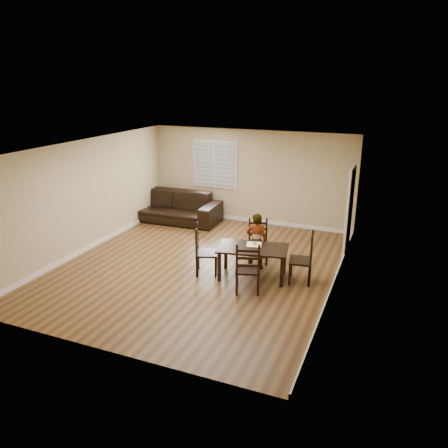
{
  "coord_description": "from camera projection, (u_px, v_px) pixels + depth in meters",
  "views": [
    {
      "loc": [
        3.98,
        -8.22,
        4.07
      ],
      "look_at": [
        0.51,
        0.24,
        1.0
      ],
      "focal_mm": 35.0,
      "sensor_mm": 36.0,
      "label": 1
    }
  ],
  "objects": [
    {
      "name": "chair_near",
      "position": [
        258.0,
        242.0,
        10.13
      ],
      "size": [
        0.57,
        0.55,
        1.01
      ],
      "rotation": [
        0.0,
        0.0,
        0.34
      ],
      "color": "black",
      "rests_on": "ground"
    },
    {
      "name": "chair_left",
      "position": [
        201.0,
        252.0,
        9.43
      ],
      "size": [
        0.61,
        0.63,
        1.09
      ],
      "rotation": [
        0.0,
        0.0,
        1.95
      ],
      "color": "black",
      "rests_on": "ground"
    },
    {
      "name": "room",
      "position": [
        203.0,
        187.0,
        9.51
      ],
      "size": [
        6.04,
        7.04,
        2.72
      ],
      "color": "#D1BC8D",
      "rests_on": "ground"
    },
    {
      "name": "donut",
      "position": [
        255.0,
        244.0,
        9.32
      ],
      "size": [
        0.1,
        0.1,
        0.03
      ],
      "color": "#BA7F42",
      "rests_on": "napkin"
    },
    {
      "name": "ground",
      "position": [
        199.0,
        266.0,
        9.94
      ],
      "size": [
        7.0,
        7.0,
        0.0
      ],
      "primitive_type": "plane",
      "color": "brown",
      "rests_on": "ground"
    },
    {
      "name": "napkin",
      "position": [
        254.0,
        244.0,
        9.33
      ],
      "size": [
        0.38,
        0.38,
        0.0
      ],
      "primitive_type": "cube",
      "rotation": [
        0.0,
        0.0,
        0.26
      ],
      "color": "white",
      "rests_on": "dining_table"
    },
    {
      "name": "chair_right",
      "position": [
        307.0,
        260.0,
        9.01
      ],
      "size": [
        0.53,
        0.56,
        1.09
      ],
      "rotation": [
        0.0,
        0.0,
        -1.41
      ],
      "color": "black",
      "rests_on": "ground"
    },
    {
      "name": "sofa",
      "position": [
        170.0,
        206.0,
        13.0
      ],
      "size": [
        3.04,
        1.26,
        0.88
      ],
      "primitive_type": "imported",
      "rotation": [
        0.0,
        0.0,
        0.03
      ],
      "color": "black",
      "rests_on": "ground"
    },
    {
      "name": "dining_table",
      "position": [
        253.0,
        251.0,
        9.2
      ],
      "size": [
        1.58,
        1.07,
        0.68
      ],
      "rotation": [
        0.0,
        0.0,
        0.18
      ],
      "color": "black",
      "rests_on": "ground"
    },
    {
      "name": "chair_far",
      "position": [
        248.0,
        271.0,
        8.5
      ],
      "size": [
        0.6,
        0.58,
        1.08
      ],
      "rotation": [
        0.0,
        0.0,
        3.47
      ],
      "color": "black",
      "rests_on": "ground"
    },
    {
      "name": "child",
      "position": [
        256.0,
        241.0,
        9.68
      ],
      "size": [
        0.51,
        0.38,
        1.27
      ],
      "primitive_type": "imported",
      "rotation": [
        0.0,
        0.0,
        3.3
      ],
      "color": "gray",
      "rests_on": "ground"
    }
  ]
}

